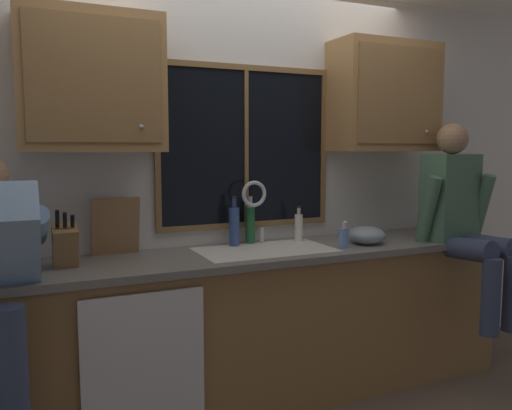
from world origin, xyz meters
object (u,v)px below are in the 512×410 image
(bottle_green_glass, at_px, (250,224))
(bottle_amber_small, at_px, (234,226))
(mixing_bowl, at_px, (367,235))
(soap_dispenser, at_px, (344,238))
(knife_block, at_px, (65,246))
(person_sitting_on_counter, at_px, (461,213))
(bottle_tall_clear, at_px, (299,227))
(cutting_board, at_px, (116,226))

(bottle_green_glass, xyz_separation_m, bottle_amber_small, (-0.12, -0.04, 0.00))
(mixing_bowl, xyz_separation_m, soap_dispenser, (-0.21, -0.06, 0.01))
(knife_block, xyz_separation_m, soap_dispenser, (1.57, -0.14, -0.05))
(person_sitting_on_counter, height_order, soap_dispenser, person_sitting_on_counter)
(knife_block, relative_size, mixing_bowl, 1.37)
(bottle_tall_clear, bearing_deg, mixing_bowl, -36.21)
(cutting_board, bearing_deg, person_sitting_on_counter, -13.04)
(knife_block, distance_m, bottle_tall_clear, 1.45)
(cutting_board, xyz_separation_m, bottle_green_glass, (0.83, 0.01, -0.04))
(mixing_bowl, bearing_deg, knife_block, 177.27)
(bottle_tall_clear, bearing_deg, knife_block, -173.24)
(bottle_green_glass, bearing_deg, cutting_board, -179.49)
(mixing_bowl, bearing_deg, cutting_board, 168.67)
(person_sitting_on_counter, height_order, bottle_amber_small, person_sitting_on_counter)
(cutting_board, relative_size, bottle_tall_clear, 1.45)
(person_sitting_on_counter, xyz_separation_m, cutting_board, (-2.10, 0.49, -0.02))
(soap_dispenser, bearing_deg, bottle_green_glass, 141.31)
(bottle_green_glass, bearing_deg, person_sitting_on_counter, -21.26)
(person_sitting_on_counter, xyz_separation_m, soap_dispenser, (-0.81, 0.13, -0.12))
(cutting_board, height_order, mixing_bowl, cutting_board)
(soap_dispenser, bearing_deg, knife_block, 174.79)
(mixing_bowl, height_order, bottle_tall_clear, bottle_tall_clear)
(cutting_board, height_order, bottle_tall_clear, cutting_board)
(bottle_green_glass, bearing_deg, bottle_tall_clear, -9.29)
(soap_dispenser, distance_m, bottle_green_glass, 0.59)
(bottle_green_glass, height_order, bottle_tall_clear, bottle_green_glass)
(bottle_green_glass, bearing_deg, mixing_bowl, -24.71)
(soap_dispenser, distance_m, bottle_tall_clear, 0.34)
(bottle_green_glass, distance_m, bottle_tall_clear, 0.33)
(mixing_bowl, bearing_deg, person_sitting_on_counter, -17.21)
(person_sitting_on_counter, relative_size, knife_block, 3.92)
(knife_block, bearing_deg, mixing_bowl, -2.73)
(mixing_bowl, distance_m, bottle_tall_clear, 0.43)
(person_sitting_on_counter, bearing_deg, knife_block, 173.52)
(person_sitting_on_counter, height_order, knife_block, person_sitting_on_counter)
(mixing_bowl, height_order, soap_dispenser, soap_dispenser)
(knife_block, distance_m, soap_dispenser, 1.58)
(knife_block, relative_size, soap_dispenser, 1.95)
(knife_block, relative_size, bottle_amber_small, 1.05)
(bottle_green_glass, distance_m, bottle_amber_small, 0.13)
(bottle_green_glass, bearing_deg, soap_dispenser, -38.69)
(knife_block, height_order, bottle_amber_small, bottle_amber_small)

